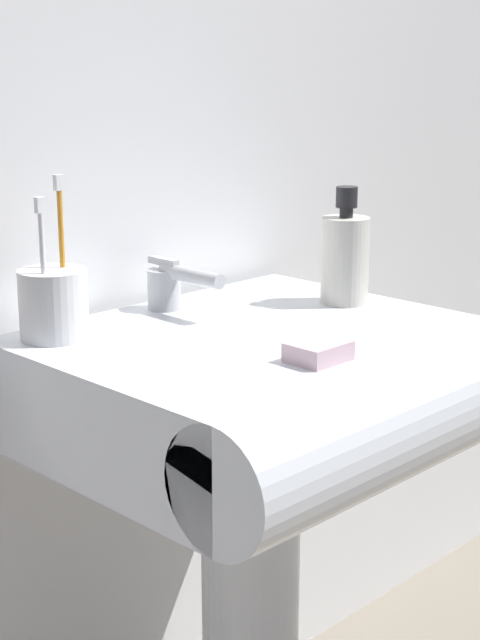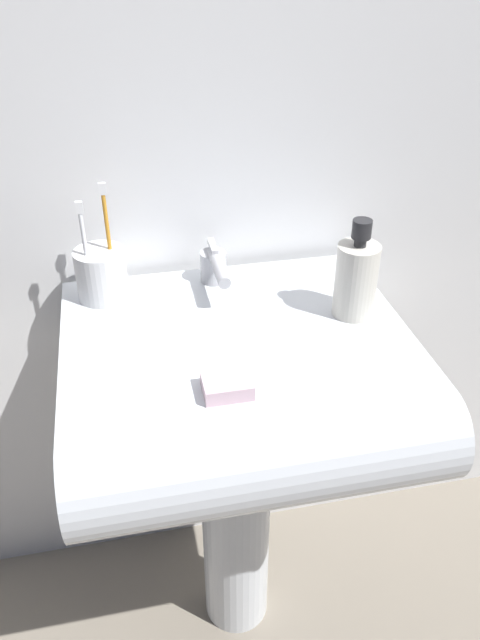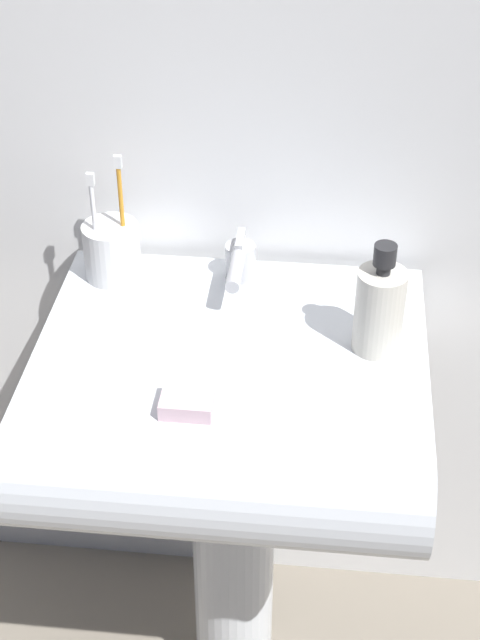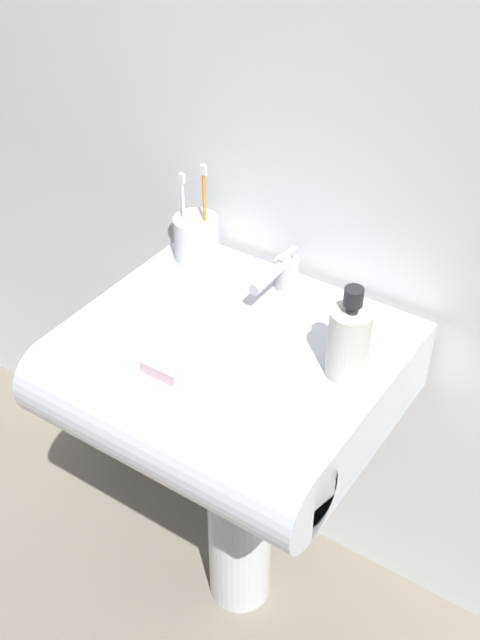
# 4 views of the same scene
# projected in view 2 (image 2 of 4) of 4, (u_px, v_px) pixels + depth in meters

# --- Properties ---
(ground_plane) EXTENTS (6.00, 6.00, 0.00)m
(ground_plane) POSITION_uv_depth(u_px,v_px,m) (236.00, 604.00, 1.47)
(ground_plane) COLOR gray
(ground_plane) RESTS_ON ground
(wall_back) EXTENTS (5.00, 0.05, 2.40)m
(wall_back) POSITION_uv_depth(u_px,v_px,m) (201.00, 32.00, 1.03)
(wall_back) COLOR white
(wall_back) RESTS_ON ground
(sink_pedestal) EXTENTS (0.14, 0.14, 0.63)m
(sink_pedestal) POSITION_uv_depth(u_px,v_px,m) (236.00, 515.00, 1.29)
(sink_pedestal) COLOR white
(sink_pedestal) RESTS_ON ground
(sink_basin) EXTENTS (0.57, 0.52, 0.15)m
(sink_basin) POSITION_uv_depth(u_px,v_px,m) (242.00, 385.00, 1.03)
(sink_basin) COLOR white
(sink_basin) RESTS_ON sink_pedestal
(faucet) EXTENTS (0.05, 0.15, 0.08)m
(faucet) POSITION_uv_depth(u_px,v_px,m) (215.00, 266.00, 1.14)
(faucet) COLOR #B7B7BC
(faucet) RESTS_ON sink_basin
(toothbrush_cup) EXTENTS (0.09, 0.09, 0.21)m
(toothbrush_cup) POSITION_uv_depth(u_px,v_px,m) (101.00, 273.00, 1.10)
(toothbrush_cup) COLOR white
(toothbrush_cup) RESTS_ON sink_basin
(soap_bottle) EXTENTS (0.07, 0.07, 0.17)m
(soap_bottle) POSITION_uv_depth(u_px,v_px,m) (356.00, 278.00, 1.05)
(soap_bottle) COLOR silver
(soap_bottle) RESTS_ON sink_basin
(bar_soap) EXTENTS (0.07, 0.06, 0.02)m
(bar_soap) POSITION_uv_depth(u_px,v_px,m) (227.00, 385.00, 0.90)
(bar_soap) COLOR silver
(bar_soap) RESTS_ON sink_basin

